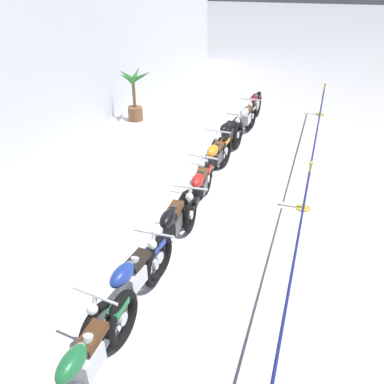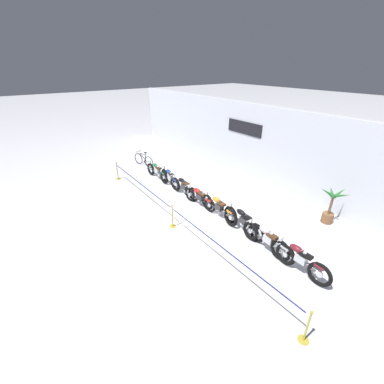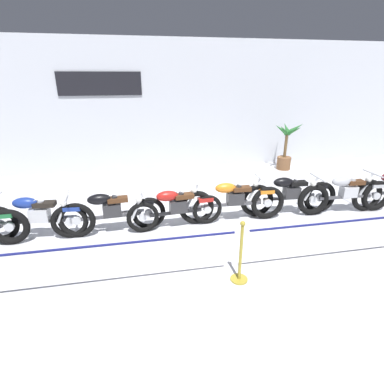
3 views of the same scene
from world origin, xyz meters
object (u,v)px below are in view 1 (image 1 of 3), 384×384
stanchion_far_left (302,216)px  stanchion_mid_right (322,104)px  motorcycle_blue_1 (131,284)px  motorcycle_maroon_7 (254,108)px  motorcycle_green_0 (86,369)px  motorcycle_orange_4 (214,161)px  motorcycle_red_3 (199,190)px  potted_palm_left_of_row (134,97)px  motorcycle_black_2 (172,228)px  stanchion_mid_left (306,193)px  motorcycle_black_5 (227,138)px  motorcycle_silver_6 (245,122)px

stanchion_far_left → stanchion_mid_right: same height
motorcycle_blue_1 → motorcycle_maroon_7: motorcycle_maroon_7 is taller
stanchion_mid_right → motorcycle_green_0: bearing=170.1°
motorcycle_blue_1 → stanchion_far_left: bearing=-45.0°
motorcycle_orange_4 → stanchion_far_left: size_ratio=0.20×
motorcycle_red_3 → stanchion_far_left: stanchion_far_left is taller
motorcycle_blue_1 → potted_palm_left_of_row: size_ratio=1.35×
motorcycle_black_2 → potted_palm_left_of_row: (5.71, 3.57, 0.28)m
motorcycle_black_2 → stanchion_mid_left: size_ratio=2.17×
motorcycle_orange_4 → motorcycle_black_5: (1.40, 0.09, -0.00)m
motorcycle_blue_1 → stanchion_mid_right: stanchion_mid_right is taller
motorcycle_maroon_7 → stanchion_mid_right: bearing=-52.1°
motorcycle_blue_1 → stanchion_mid_left: (3.48, -2.02, -0.12)m
motorcycle_maroon_7 → motorcycle_red_3: bearing=179.9°
motorcycle_green_0 → motorcycle_maroon_7: size_ratio=1.04×
stanchion_far_left → motorcycle_green_0: bearing=150.0°
stanchion_mid_left → stanchion_mid_right: size_ratio=1.00×
motorcycle_orange_4 → potted_palm_left_of_row: bearing=48.9°
motorcycle_red_3 → stanchion_mid_right: bearing=-16.0°
motorcycle_orange_4 → motorcycle_maroon_7: (4.04, -0.08, 0.01)m
motorcycle_green_0 → potted_palm_left_of_row: bearing=23.6°
motorcycle_silver_6 → stanchion_far_left: 5.15m
motorcycle_blue_1 → motorcycle_black_5: bearing=1.2°
stanchion_far_left → motorcycle_black_2: bearing=107.7°
motorcycle_red_3 → potted_palm_left_of_row: (4.36, 3.60, 0.29)m
motorcycle_blue_1 → potted_palm_left_of_row: potted_palm_left_of_row is taller
motorcycle_black_2 → stanchion_far_left: bearing=-72.3°
motorcycle_black_2 → motorcycle_red_3: motorcycle_black_2 is taller
motorcycle_black_2 → stanchion_far_left: 2.11m
motorcycle_black_5 → motorcycle_blue_1: bearing=-178.8°
motorcycle_black_2 → stanchion_far_left: stanchion_far_left is taller
stanchion_mid_left → motorcycle_green_0: bearing=158.2°
motorcycle_silver_6 → stanchion_far_left: (-4.76, -1.96, 0.28)m
motorcycle_black_5 → stanchion_mid_left: 2.88m
motorcycle_maroon_7 → stanchion_mid_left: size_ratio=2.10×
motorcycle_black_5 → motorcycle_maroon_7: (2.64, -0.17, 0.01)m
motorcycle_black_2 → motorcycle_blue_1: bearing=179.0°
motorcycle_green_0 → motorcycle_black_5: bearing=2.0°
motorcycle_blue_1 → motorcycle_silver_6: 6.78m
motorcycle_red_3 → potted_palm_left_of_row: size_ratio=1.27×
motorcycle_maroon_7 → stanchion_mid_left: bearing=-156.8°
motorcycle_blue_1 → motorcycle_black_5: motorcycle_black_5 is taller
motorcycle_green_0 → motorcycle_maroon_7: motorcycle_maroon_7 is taller
motorcycle_black_2 → motorcycle_red_3: size_ratio=1.10×
motorcycle_silver_6 → stanchion_mid_left: size_ratio=2.27×
potted_palm_left_of_row → motorcycle_green_0: bearing=-156.4°
motorcycle_maroon_7 → stanchion_mid_right: stanchion_mid_right is taller
potted_palm_left_of_row → stanchion_mid_right: 6.11m
motorcycle_green_0 → motorcycle_black_2: (2.65, 0.09, 0.01)m
motorcycle_black_2 → stanchion_mid_right: 8.45m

